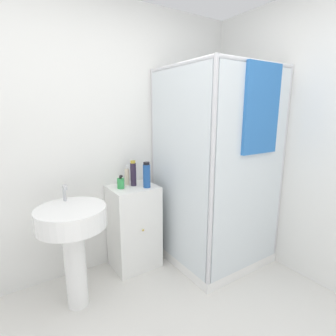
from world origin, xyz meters
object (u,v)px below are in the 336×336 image
object	(u,v)px
sink	(73,233)
shampoo_bottle_blue	(147,175)
soap_dispenser	(121,183)
shampoo_bottle_tall_black	(133,173)
lotion_bottle_white	(127,177)

from	to	relation	value
sink	shampoo_bottle_blue	world-z (taller)	shampoo_bottle_blue
soap_dispenser	shampoo_bottle_tall_black	distance (m)	0.16
sink	soap_dispenser	bearing A→B (deg)	27.09
shampoo_bottle_tall_black	lotion_bottle_white	size ratio (longest dim) A/B	1.28
lotion_bottle_white	shampoo_bottle_blue	bearing A→B (deg)	-56.23
sink	lotion_bottle_white	distance (m)	0.75
shampoo_bottle_blue	lotion_bottle_white	bearing A→B (deg)	123.77
soap_dispenser	shampoo_bottle_tall_black	world-z (taller)	shampoo_bottle_tall_black
shampoo_bottle_blue	lotion_bottle_white	distance (m)	0.22
shampoo_bottle_tall_black	soap_dispenser	bearing A→B (deg)	-172.08
sink	shampoo_bottle_tall_black	size ratio (longest dim) A/B	3.93
soap_dispenser	lotion_bottle_white	xyz separation A→B (m)	(0.10, 0.07, 0.03)
sink	shampoo_bottle_blue	xyz separation A→B (m)	(0.73, 0.16, 0.31)
sink	soap_dispenser	xyz separation A→B (m)	(0.51, 0.26, 0.25)
sink	lotion_bottle_white	world-z (taller)	lotion_bottle_white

